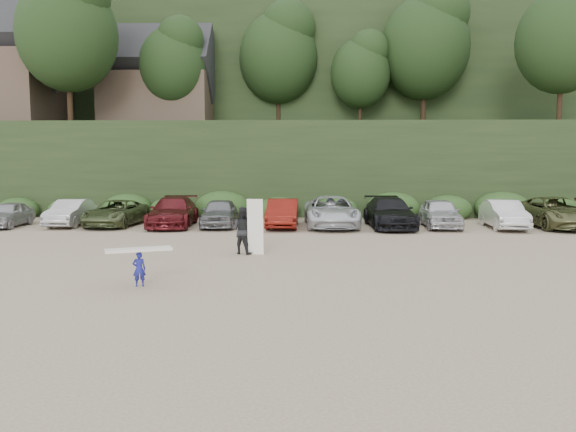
{
  "coord_description": "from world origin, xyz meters",
  "views": [
    {
      "loc": [
        -0.94,
        -19.7,
        3.59
      ],
      "look_at": [
        -1.53,
        3.0,
        1.3
      ],
      "focal_mm": 35.0,
      "sensor_mm": 36.0,
      "label": 1
    }
  ],
  "objects": [
    {
      "name": "hillside_backdrop",
      "position": [
        -0.26,
        35.93,
        11.22
      ],
      "size": [
        90.0,
        41.5,
        28.0
      ],
      "color": "black",
      "rests_on": "ground"
    },
    {
      "name": "ground",
      "position": [
        0.0,
        0.0,
        0.0
      ],
      "size": [
        120.0,
        120.0,
        0.0
      ],
      "primitive_type": "plane",
      "color": "tan",
      "rests_on": "ground"
    },
    {
      "name": "adult_surfer",
      "position": [
        -3.18,
        1.42,
        0.91
      ],
      "size": [
        1.36,
        0.98,
        2.12
      ],
      "color": "black",
      "rests_on": "ground"
    },
    {
      "name": "parked_cars",
      "position": [
        2.78,
        10.09,
        0.77
      ],
      "size": [
        39.62,
        6.04,
        1.64
      ],
      "color": "#9C9CA1",
      "rests_on": "ground"
    },
    {
      "name": "child_surfer",
      "position": [
        -5.57,
        -4.16,
        0.74
      ],
      "size": [
        1.88,
        1.15,
        1.09
      ],
      "color": "navy",
      "rests_on": "ground"
    }
  ]
}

